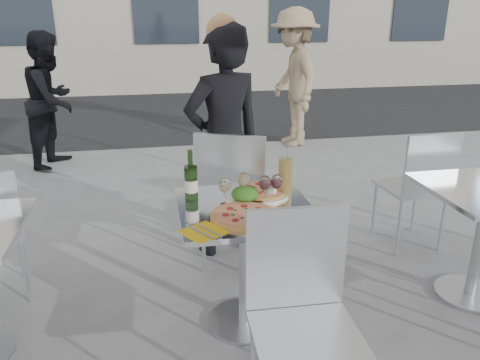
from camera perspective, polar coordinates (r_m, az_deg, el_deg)
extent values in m
plane|color=slate|center=(2.92, 0.59, -16.95)|extent=(80.00, 80.00, 0.00)
cube|color=black|center=(8.97, -7.86, 8.38)|extent=(24.00, 5.00, 0.00)
cylinder|color=#B7BABF|center=(2.91, 0.59, -16.76)|extent=(0.44, 0.44, 0.02)
cylinder|color=#B7BABF|center=(2.71, 0.62, -10.66)|extent=(0.07, 0.07, 0.72)
cube|color=silver|center=(2.55, 0.65, -3.56)|extent=(0.72, 0.72, 0.03)
cylinder|color=#B7BABF|center=(3.48, 26.17, -12.29)|extent=(0.44, 0.44, 0.02)
cylinder|color=#B7BABF|center=(3.32, 27.10, -7.00)|extent=(0.07, 0.07, 0.72)
cylinder|color=silver|center=(3.55, 3.62, -5.17)|extent=(0.03, 0.03, 0.50)
cylinder|color=silver|center=(3.63, -2.63, -4.58)|extent=(0.03, 0.03, 0.50)
cylinder|color=silver|center=(3.20, 2.43, -8.11)|extent=(0.03, 0.03, 0.50)
cylinder|color=silver|center=(3.28, -4.48, -7.37)|extent=(0.03, 0.03, 0.50)
cube|color=silver|center=(3.30, -0.27, -2.18)|extent=(0.61, 0.61, 0.03)
cube|color=silver|center=(3.00, -1.29, 0.92)|extent=(0.44, 0.21, 0.50)
cylinder|color=silver|center=(2.38, 11.23, -19.92)|extent=(0.03, 0.03, 0.48)
cube|color=silver|center=(2.03, 8.27, -18.66)|extent=(0.46, 0.46, 0.03)
cube|color=silver|center=(2.07, 6.83, -9.39)|extent=(0.44, 0.04, 0.48)
cylinder|color=silver|center=(3.56, -25.30, -7.64)|extent=(0.02, 0.02, 0.43)
cylinder|color=silver|center=(3.25, -24.62, -10.18)|extent=(0.02, 0.02, 0.43)
cylinder|color=silver|center=(4.16, 20.47, -2.88)|extent=(0.02, 0.02, 0.46)
cylinder|color=silver|center=(3.97, 16.03, -3.44)|extent=(0.02, 0.02, 0.46)
cylinder|color=silver|center=(3.89, 23.40, -4.87)|extent=(0.02, 0.02, 0.46)
cylinder|color=silver|center=(3.69, 18.77, -5.59)|extent=(0.02, 0.02, 0.46)
cube|color=silver|center=(3.83, 20.08, -0.87)|extent=(0.45, 0.45, 0.03)
cube|color=silver|center=(3.59, 22.36, 1.63)|extent=(0.43, 0.04, 0.46)
imported|color=black|center=(3.40, -1.98, 4.42)|extent=(0.72, 0.59, 1.69)
imported|color=black|center=(5.94, -21.99, 9.01)|extent=(0.79, 0.90, 1.56)
imported|color=#9A8263|center=(6.45, 6.55, 12.20)|extent=(0.73, 1.20, 1.82)
cylinder|color=tan|center=(2.41, 0.49, -4.37)|extent=(0.35, 0.35, 0.02)
cylinder|color=beige|center=(2.40, 0.49, -4.15)|extent=(0.31, 0.31, 0.00)
cylinder|color=white|center=(2.71, 2.64, -1.59)|extent=(0.32, 0.32, 0.01)
cylinder|color=tan|center=(2.71, 2.65, -1.29)|extent=(0.28, 0.28, 0.02)
cylinder|color=beige|center=(2.70, 2.65, -1.09)|extent=(0.25, 0.25, 0.00)
cylinder|color=white|center=(2.61, 0.57, -2.49)|extent=(0.22, 0.22, 0.01)
ellipsoid|color=#1D6F1B|center=(2.59, 0.57, -1.69)|extent=(0.15, 0.15, 0.08)
sphere|color=#B21914|center=(2.61, 1.34, -1.27)|extent=(0.03, 0.03, 0.03)
cylinder|color=#2A531F|center=(2.60, -5.97, -0.46)|extent=(0.07, 0.07, 0.20)
cone|color=#2A531F|center=(2.56, -6.05, 1.63)|extent=(0.07, 0.07, 0.03)
cylinder|color=#2A531F|center=(2.55, -6.09, 2.60)|extent=(0.03, 0.03, 0.10)
cylinder|color=silver|center=(2.60, -5.97, -0.67)|extent=(0.07, 0.08, 0.07)
cylinder|color=tan|center=(2.66, 5.52, 0.32)|extent=(0.08, 0.08, 0.22)
cylinder|color=white|center=(2.62, 5.62, 3.21)|extent=(0.03, 0.03, 0.08)
cylinder|color=white|center=(2.65, 3.83, -1.27)|extent=(0.06, 0.06, 0.09)
cylinder|color=silver|center=(2.63, 3.86, -0.19)|extent=(0.06, 0.06, 0.02)
cylinder|color=white|center=(2.56, -1.81, -3.01)|extent=(0.06, 0.06, 0.00)
cylinder|color=white|center=(2.54, -1.82, -2.12)|extent=(0.01, 0.01, 0.09)
ellipsoid|color=white|center=(2.52, -1.84, -0.64)|extent=(0.07, 0.07, 0.08)
ellipsoid|color=beige|center=(2.52, -1.83, -0.85)|extent=(0.05, 0.05, 0.05)
cylinder|color=white|center=(2.64, 0.41, -2.26)|extent=(0.06, 0.06, 0.00)
cylinder|color=white|center=(2.63, 0.41, -1.39)|extent=(0.01, 0.01, 0.09)
ellipsoid|color=white|center=(2.60, 0.41, 0.05)|extent=(0.07, 0.07, 0.08)
ellipsoid|color=beige|center=(2.61, 0.41, -0.16)|extent=(0.05, 0.05, 0.05)
cylinder|color=white|center=(2.60, 3.01, -2.68)|extent=(0.06, 0.06, 0.00)
cylinder|color=white|center=(2.58, 3.03, -1.80)|extent=(0.01, 0.01, 0.09)
ellipsoid|color=white|center=(2.56, 3.06, -0.34)|extent=(0.07, 0.07, 0.08)
ellipsoid|color=#4E0B17|center=(2.56, 3.05, -0.55)|extent=(0.05, 0.05, 0.05)
cylinder|color=white|center=(2.62, 4.43, -2.52)|extent=(0.06, 0.06, 0.00)
cylinder|color=white|center=(2.60, 4.45, -1.64)|extent=(0.01, 0.01, 0.09)
ellipsoid|color=white|center=(2.58, 4.49, -0.19)|extent=(0.07, 0.07, 0.08)
ellipsoid|color=#4E0B17|center=(2.58, 4.49, -0.40)|extent=(0.05, 0.05, 0.05)
cube|color=yellow|center=(2.26, -4.48, -6.31)|extent=(0.25, 0.25, 0.00)
cube|color=#B7BABF|center=(2.25, -4.99, -6.26)|extent=(0.12, 0.18, 0.00)
cube|color=#B7BABF|center=(2.26, -3.73, -6.16)|extent=(0.10, 0.16, 0.00)
cube|color=yellow|center=(2.45, 7.70, -4.27)|extent=(0.19, 0.19, 0.00)
cube|color=#B7BABF|center=(2.44, 7.25, -4.23)|extent=(0.03, 0.20, 0.00)
cube|color=#B7BABF|center=(2.46, 8.36, -4.13)|extent=(0.02, 0.18, 0.00)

